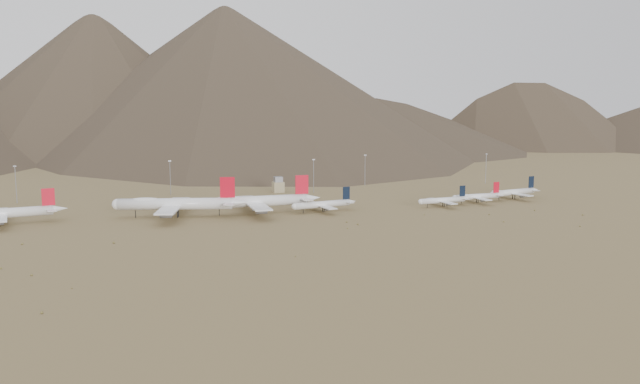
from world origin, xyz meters
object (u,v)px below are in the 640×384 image
object	(u,v)px
control_tower	(278,185)
widebody_west	(1,213)
widebody_centre	(176,204)
narrowbody_b	(444,200)
widebody_east	(256,201)
narrowbody_a	(324,204)

from	to	relation	value
control_tower	widebody_west	bearing A→B (deg)	-155.86
widebody_centre	control_tower	xyz separation A→B (m)	(84.22, 86.39, -2.92)
widebody_centre	narrowbody_b	xyz separation A→B (m)	(171.05, -13.41, -3.95)
narrowbody_b	control_tower	xyz separation A→B (m)	(-86.82, 99.79, 1.03)
widebody_east	narrowbody_a	world-z (taller)	widebody_east
widebody_west	control_tower	bearing A→B (deg)	16.02
narrowbody_a	narrowbody_b	size ratio (longest dim) A/B	1.12
widebody_west	control_tower	xyz separation A→B (m)	(178.66, 80.07, -1.26)
widebody_west	widebody_east	bearing A→B (deg)	-11.58
widebody_centre	widebody_east	xyz separation A→B (m)	(47.92, -2.30, -0.37)
narrowbody_a	narrowbody_b	xyz separation A→B (m)	(81.54, -5.10, -0.54)
narrowbody_a	narrowbody_b	distance (m)	81.70
widebody_west	widebody_centre	distance (m)	94.66
narrowbody_b	widebody_east	bearing A→B (deg)	170.13
narrowbody_a	control_tower	xyz separation A→B (m)	(-5.28, 94.69, 0.49)
widebody_east	narrowbody_b	xyz separation A→B (m)	(123.12, -11.11, -3.58)
widebody_west	narrowbody_a	size ratio (longest dim) A/B	1.43
control_tower	narrowbody_a	bearing A→B (deg)	-86.81
narrowbody_a	widebody_centre	bearing A→B (deg)	165.74
narrowbody_a	widebody_east	bearing A→B (deg)	162.83
widebody_west	control_tower	size ratio (longest dim) A/B	5.33
widebody_west	widebody_east	distance (m)	142.63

